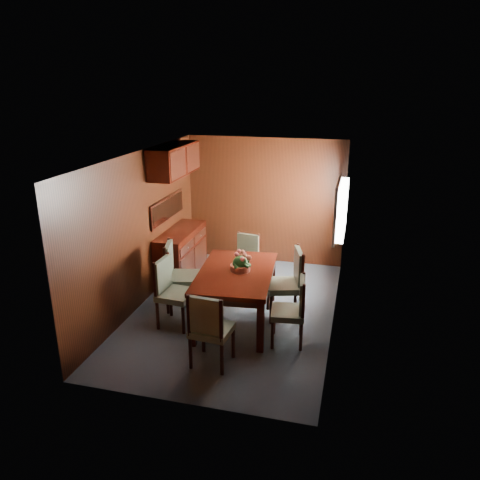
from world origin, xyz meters
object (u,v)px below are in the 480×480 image
(chair_right_near, at_px, (293,307))
(flower_centerpiece, at_px, (240,261))
(dining_table, at_px, (236,278))
(chair_left_near, at_px, (171,288))
(sideboard, at_px, (181,254))
(chair_head, at_px, (209,326))

(chair_right_near, relative_size, flower_centerpiece, 3.07)
(dining_table, relative_size, chair_left_near, 1.73)
(chair_left_near, distance_m, flower_centerpiece, 1.07)
(sideboard, bearing_deg, chair_right_near, -36.70)
(dining_table, relative_size, flower_centerpiece, 5.68)
(sideboard, relative_size, chair_left_near, 1.37)
(chair_right_near, height_order, flower_centerpiece, flower_centerpiece)
(chair_right_near, bearing_deg, dining_table, 58.51)
(dining_table, distance_m, chair_head, 1.22)
(sideboard, relative_size, dining_table, 0.79)
(chair_head, distance_m, flower_centerpiece, 1.32)
(dining_table, relative_size, chair_right_near, 1.85)
(chair_head, bearing_deg, sideboard, 123.18)
(chair_head, bearing_deg, chair_left_near, 139.31)
(chair_left_near, xyz_separation_m, flower_centerpiece, (0.93, 0.37, 0.37))
(chair_right_near, height_order, chair_head, chair_head)
(sideboard, bearing_deg, chair_left_near, -73.73)
(chair_head, relative_size, flower_centerpiece, 3.23)
(chair_left_near, height_order, chair_head, chair_left_near)
(chair_left_near, bearing_deg, chair_head, 48.17)
(chair_left_near, relative_size, flower_centerpiece, 3.29)
(sideboard, bearing_deg, flower_centerpiece, -41.28)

